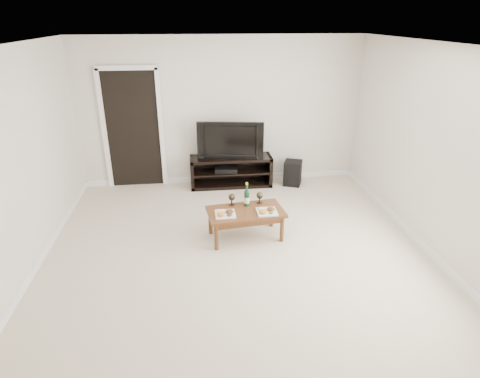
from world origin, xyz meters
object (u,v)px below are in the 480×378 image
object	(u,v)px
media_console	(231,171)
coffee_table	(246,224)
subwoofer	(293,173)
television	(231,139)

from	to	relation	value
media_console	coffee_table	distance (m)	1.91
media_console	subwoofer	size ratio (longest dim) A/B	3.25
television	coffee_table	distance (m)	2.02
subwoofer	coffee_table	world-z (taller)	subwoofer
media_console	coffee_table	world-z (taller)	media_console
subwoofer	coffee_table	distance (m)	2.13
television	coffee_table	world-z (taller)	television
subwoofer	coffee_table	bearing A→B (deg)	-99.81
television	subwoofer	distance (m)	1.31
television	subwoofer	bearing A→B (deg)	4.06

